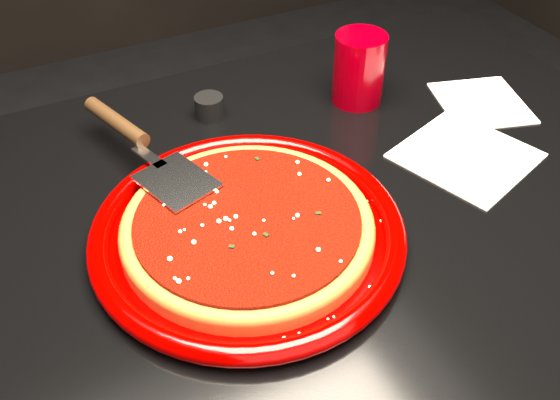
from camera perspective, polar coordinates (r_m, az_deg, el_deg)
The scene contains 12 objects.
table at distance 1.12m, azimuth 0.45°, elevation -14.94°, with size 1.20×0.80×0.75m, color black.
plate at distance 0.78m, azimuth -2.95°, elevation -2.89°, with size 0.40×0.40×0.03m, color #820000.
pizza_crust at distance 0.78m, azimuth -2.96°, elevation -2.65°, with size 0.32×0.32×0.02m, color brown.
pizza_crust_rim at distance 0.77m, azimuth -2.98°, elevation -2.23°, with size 0.32×0.32×0.02m, color brown.
pizza_sauce at distance 0.77m, azimuth -3.00°, elevation -1.93°, with size 0.28×0.28×0.01m, color #6A0E05.
parmesan_dusting at distance 0.76m, azimuth -3.02°, elevation -1.49°, with size 0.27×0.27×0.01m, color #F0E6BD, non-canonical shape.
basil_flecks at distance 0.76m, azimuth -3.02°, elevation -1.56°, with size 0.25×0.25×0.00m, color black, non-canonical shape.
pizza_server at distance 0.88m, azimuth -12.26°, elevation 4.85°, with size 0.09×0.33×0.02m, color silver, non-canonical shape.
cup at distance 1.03m, azimuth 7.23°, elevation 11.81°, with size 0.08×0.08×0.12m, color #910009.
napkin_a at distance 0.96m, azimuth 16.63°, elevation 3.93°, with size 0.17×0.17×0.00m, color white.
napkin_b at distance 1.09m, azimuth 17.93°, elevation 8.46°, with size 0.14×0.14×0.00m, color white.
ramekin at distance 1.01m, azimuth -6.49°, elevation 8.48°, with size 0.05×0.05×0.04m, color black.
Camera 1 is at (-0.29, -0.55, 1.31)m, focal length 40.00 mm.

